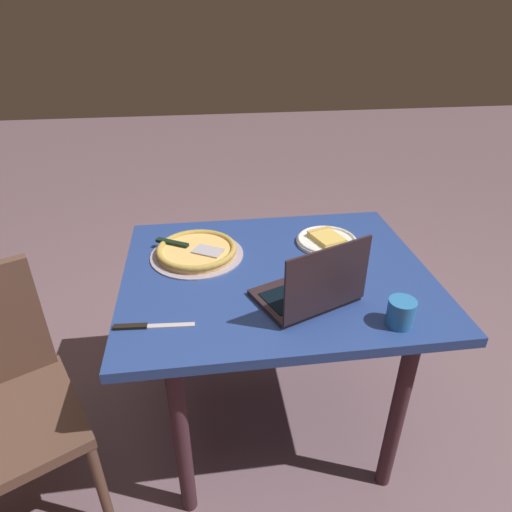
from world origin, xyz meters
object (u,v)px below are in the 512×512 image
(pizza_plate, at_px, (327,240))
(drink_cup, at_px, (401,312))
(table_knife, at_px, (146,326))
(pizza_tray, at_px, (197,251))
(laptop, at_px, (312,290))
(dining_table, at_px, (276,292))

(pizza_plate, height_order, drink_cup, drink_cup)
(drink_cup, bearing_deg, table_knife, -6.45)
(pizza_tray, bearing_deg, drink_cup, 140.25)
(pizza_plate, bearing_deg, laptop, 67.59)
(pizza_tray, distance_m, table_knife, 0.44)
(dining_table, distance_m, pizza_plate, 0.32)
(table_knife, distance_m, drink_cup, 0.77)
(drink_cup, bearing_deg, pizza_tray, -39.75)
(pizza_tray, xyz_separation_m, table_knife, (0.16, 0.41, -0.02))
(laptop, relative_size, pizza_plate, 1.51)
(pizza_plate, xyz_separation_m, table_knife, (0.68, 0.44, -0.01))
(dining_table, xyz_separation_m, pizza_tray, (0.28, -0.15, 0.11))
(dining_table, bearing_deg, laptop, 110.05)
(table_knife, relative_size, drink_cup, 2.82)
(dining_table, relative_size, pizza_tray, 3.08)
(laptop, distance_m, pizza_tray, 0.51)
(laptop, height_order, table_knife, laptop)
(table_knife, bearing_deg, pizza_plate, -146.94)
(pizza_plate, distance_m, table_knife, 0.81)
(pizza_plate, bearing_deg, table_knife, 33.06)
(pizza_plate, bearing_deg, pizza_tray, 3.41)
(laptop, xyz_separation_m, pizza_tray, (0.36, -0.36, -0.03))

